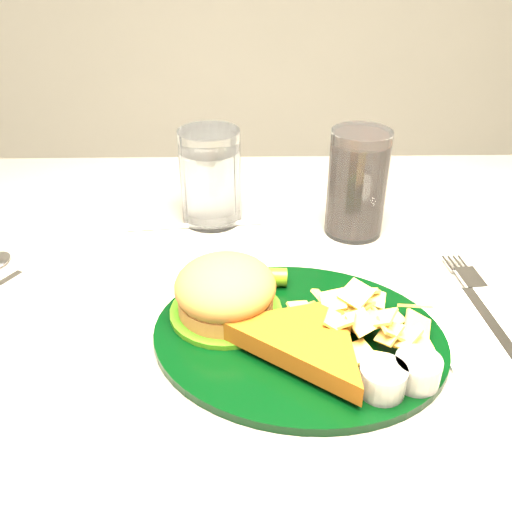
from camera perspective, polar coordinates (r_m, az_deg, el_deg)
The scene contains 6 objects.
table at distance 0.92m, azimuth -2.15°, elevation -22.90°, with size 1.20×0.80×0.75m, color gray, non-canonical shape.
dinner_plate at distance 0.56m, azimuth 4.39°, elevation -5.83°, with size 0.29×0.24×0.07m, color black, non-canonical shape.
water_glass at distance 0.77m, azimuth -4.58°, elevation 7.89°, with size 0.08×0.08×0.13m, color silver.
cola_glass at distance 0.74m, azimuth 10.07°, elevation 7.16°, with size 0.08×0.08×0.14m, color black.
fork_napkin at distance 0.64m, azimuth 22.40°, elevation -6.12°, with size 0.14×0.18×0.01m, color white, non-canonical shape.
wrapped_straw at distance 0.78m, azimuth -5.85°, elevation 3.09°, with size 0.19×0.07×0.01m, color white, non-canonical shape.
Camera 1 is at (0.02, -0.53, 1.12)m, focal length 40.00 mm.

